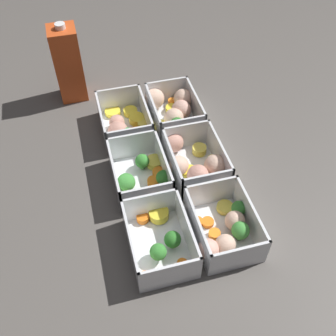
{
  "coord_description": "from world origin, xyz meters",
  "views": [
    {
      "loc": [
        -0.54,
        0.14,
        0.65
      ],
      "look_at": [
        0.0,
        0.0,
        0.02
      ],
      "focal_mm": 42.0,
      "sensor_mm": 36.0,
      "label": 1
    }
  ],
  "objects": [
    {
      "name": "container_far_right",
      "position": [
        0.16,
        0.06,
        0.02
      ],
      "size": [
        0.17,
        0.12,
        0.07
      ],
      "color": "white",
      "rests_on": "ground_plane"
    },
    {
      "name": "container_far_left",
      "position": [
        -0.17,
        0.06,
        0.02
      ],
      "size": [
        0.17,
        0.11,
        0.07
      ],
      "color": "white",
      "rests_on": "ground_plane"
    },
    {
      "name": "ground_plane",
      "position": [
        0.0,
        0.0,
        0.0
      ],
      "size": [
        4.0,
        4.0,
        0.0
      ],
      "primitive_type": "plane",
      "color": "#56514C"
    },
    {
      "name": "juice_carton",
      "position": [
        0.34,
        0.17,
        0.1
      ],
      "size": [
        0.07,
        0.07,
        0.2
      ],
      "color": "#D14C1E",
      "rests_on": "ground_plane"
    },
    {
      "name": "container_near_center",
      "position": [
        -0.01,
        -0.06,
        0.03
      ],
      "size": [
        0.2,
        0.13,
        0.07
      ],
      "color": "white",
      "rests_on": "ground_plane"
    },
    {
      "name": "container_near_left",
      "position": [
        -0.18,
        -0.06,
        0.02
      ],
      "size": [
        0.16,
        0.13,
        0.07
      ],
      "color": "white",
      "rests_on": "ground_plane"
    },
    {
      "name": "container_far_center",
      "position": [
        -0.01,
        0.06,
        0.02
      ],
      "size": [
        0.17,
        0.13,
        0.07
      ],
      "color": "white",
      "rests_on": "ground_plane"
    },
    {
      "name": "container_near_right",
      "position": [
        0.17,
        -0.06,
        0.03
      ],
      "size": [
        0.19,
        0.14,
        0.07
      ],
      "color": "white",
      "rests_on": "ground_plane"
    }
  ]
}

